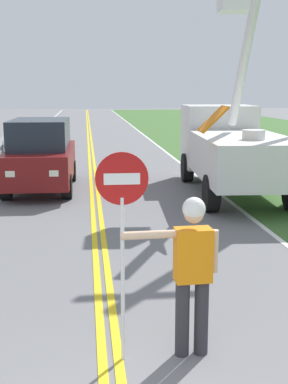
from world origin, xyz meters
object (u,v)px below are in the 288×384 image
(utility_bucket_truck, at_px, (231,143))
(oncoming_suv_nearest, at_px, (41,155))
(flagger_worker, at_px, (192,267))
(stop_sign_paddle, at_px, (122,211))

(utility_bucket_truck, xyz_separation_m, oncoming_suv_nearest, (-5.55, 0.91, -0.37))
(flagger_worker, distance_m, stop_sign_paddle, 1.02)
(oncoming_suv_nearest, bearing_deg, utility_bucket_truck, -9.33)
(utility_bucket_truck, bearing_deg, oncoming_suv_nearest, 170.67)
(flagger_worker, distance_m, utility_bucket_truck, 9.86)
(stop_sign_paddle, distance_m, oncoming_suv_nearest, 10.47)
(oncoming_suv_nearest, bearing_deg, stop_sign_paddle, -80.58)
(stop_sign_paddle, bearing_deg, flagger_worker, 2.78)
(flagger_worker, xyz_separation_m, stop_sign_paddle, (-0.77, -0.04, 0.66))
(flagger_worker, height_order, oncoming_suv_nearest, oncoming_suv_nearest)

